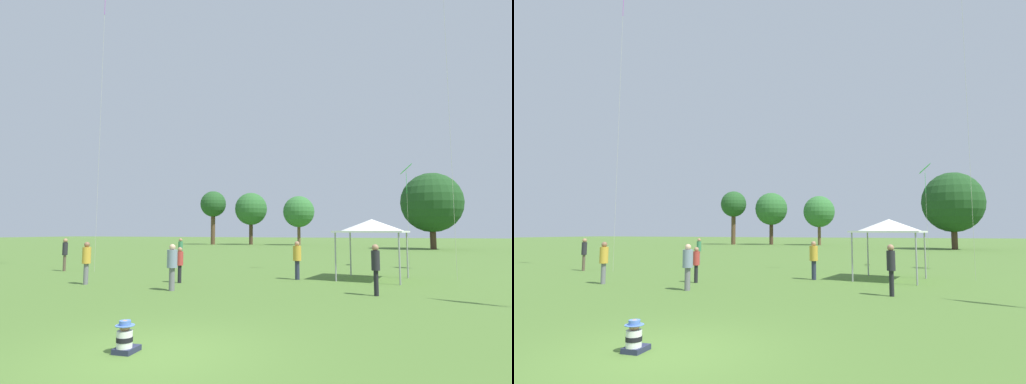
% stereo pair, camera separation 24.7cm
% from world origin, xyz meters
% --- Properties ---
extents(ground_plane, '(300.00, 300.00, 0.00)m').
position_xyz_m(ground_plane, '(0.00, 0.00, 0.00)').
color(ground_plane, '#4C702D').
extents(seated_toddler, '(0.39, 0.49, 0.60)m').
position_xyz_m(seated_toddler, '(-0.58, -0.10, 0.26)').
color(seated_toddler, '#282D47').
rests_on(seated_toddler, ground).
extents(person_standing_0, '(0.30, 0.30, 1.83)m').
position_xyz_m(person_standing_0, '(-13.83, 11.27, 1.14)').
color(person_standing_0, brown).
rests_on(person_standing_0, ground).
extents(person_standing_1, '(0.47, 0.47, 1.77)m').
position_xyz_m(person_standing_1, '(-0.49, 11.97, 1.05)').
color(person_standing_1, '#282D42').
rests_on(person_standing_1, ground).
extents(person_standing_2, '(0.37, 0.37, 1.77)m').
position_xyz_m(person_standing_2, '(3.27, 8.31, 1.09)').
color(person_standing_2, black).
rests_on(person_standing_2, ground).
extents(person_standing_3, '(0.33, 0.33, 1.54)m').
position_xyz_m(person_standing_3, '(-4.97, 9.00, 0.93)').
color(person_standing_3, black).
rests_on(person_standing_3, ground).
extents(person_standing_5, '(0.43, 0.43, 1.76)m').
position_xyz_m(person_standing_5, '(-10.33, 17.91, 1.07)').
color(person_standing_5, slate).
rests_on(person_standing_5, ground).
extents(person_standing_6, '(0.44, 0.44, 1.78)m').
position_xyz_m(person_standing_6, '(-8.42, 7.18, 1.07)').
color(person_standing_6, slate).
rests_on(person_standing_6, ground).
extents(person_standing_7, '(0.52, 0.52, 1.74)m').
position_xyz_m(person_standing_7, '(-4.03, 6.90, 1.03)').
color(person_standing_7, slate).
rests_on(person_standing_7, ground).
extents(canopy_tent, '(3.37, 3.37, 2.80)m').
position_xyz_m(canopy_tent, '(2.81, 13.16, 2.47)').
color(canopy_tent, white).
rests_on(canopy_tent, ground).
extents(kite_0, '(0.71, 0.89, 6.44)m').
position_xyz_m(kite_0, '(4.45, 20.36, 5.97)').
color(kite_0, green).
rests_on(kite_0, ground).
extents(kite_4, '(0.91, 0.83, 17.61)m').
position_xyz_m(kite_4, '(-11.93, 11.53, 15.96)').
color(kite_4, '#B738C6').
rests_on(kite_4, ground).
extents(distant_tree_0, '(5.28, 5.28, 8.26)m').
position_xyz_m(distant_tree_0, '(-12.54, 59.37, 5.60)').
color(distant_tree_0, brown).
rests_on(distant_tree_0, ground).
extents(distant_tree_1, '(5.67, 5.67, 9.08)m').
position_xyz_m(distant_tree_1, '(-21.10, 59.12, 6.21)').
color(distant_tree_1, '#473323').
rests_on(distant_tree_1, ground).
extents(distant_tree_2, '(4.55, 4.55, 9.43)m').
position_xyz_m(distant_tree_2, '(-27.62, 57.33, 7.00)').
color(distant_tree_2, brown).
rests_on(distant_tree_2, ground).
extents(distant_tree_3, '(7.65, 7.65, 9.81)m').
position_xyz_m(distant_tree_3, '(7.56, 49.60, 5.97)').
color(distant_tree_3, '#473323').
rests_on(distant_tree_3, ground).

